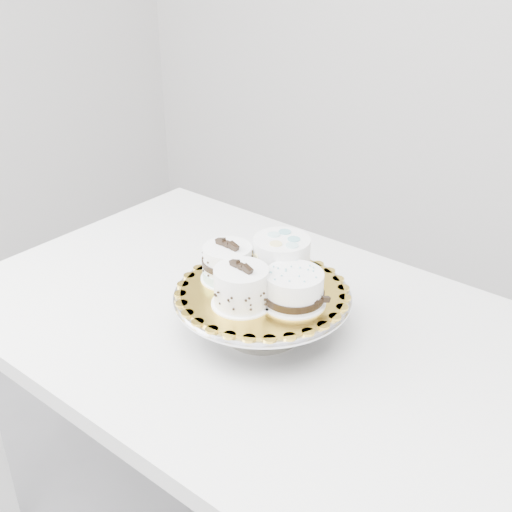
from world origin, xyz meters
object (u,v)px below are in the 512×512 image
Objects in this scene: cake_stand at (262,305)px; cake_banded at (228,264)px; cake_dots at (281,257)px; cake_board at (262,291)px; cake_swirl at (241,288)px; cake_ribbon at (294,289)px; table at (247,346)px.

cake_stand is 0.10m from cake_banded.
cake_dots reaches higher than cake_stand.
cake_board is 2.69× the size of cake_swirl.
cake_board is 0.08m from cake_ribbon.
cake_stand is 2.55× the size of cake_dots.
cake_banded is at bearing -156.81° from cake_ribbon.
table is at bearing 151.46° from cake_board.
cake_dots is at bearing 98.83° from cake_swirl.
cake_swirl is at bearing -31.21° from cake_banded.
cake_stand is at bearing -159.40° from cake_ribbon.
cake_board reaches higher than cake_stand.
cake_board is 0.09m from cake_banded.
cake_banded is (-0.02, -0.03, 0.21)m from table.
cake_dots is (0.08, 0.07, 0.01)m from cake_banded.
cake_stand is at bearing 96.50° from cake_swirl.
cake_banded is 0.15m from cake_ribbon.
cake_dots is at bearing 33.79° from table.
cake_stand is at bearing -23.99° from table.
cake_stand is 3.18× the size of cake_banded.
cake_banded reaches higher than cake_ribbon.
cake_ribbon is at bearing -56.16° from cake_dots.
cake_ribbon is at bearing -3.48° from cake_stand.
cake_banded is (-0.08, -0.00, 0.07)m from cake_stand.
cake_ribbon is (0.07, -0.07, -0.01)m from cake_dots.
cake_banded reaches higher than cake_stand.
cake_dots is (-0.00, 0.07, 0.07)m from cake_stand.
cake_board is 2.33× the size of cake_dots.
table is 0.21m from cake_banded.
cake_board is (0.06, -0.03, 0.17)m from table.
table is 8.83× the size of cake_ribbon.
cake_stand reaches higher than table.
cake_dots is (0.06, 0.03, 0.22)m from table.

